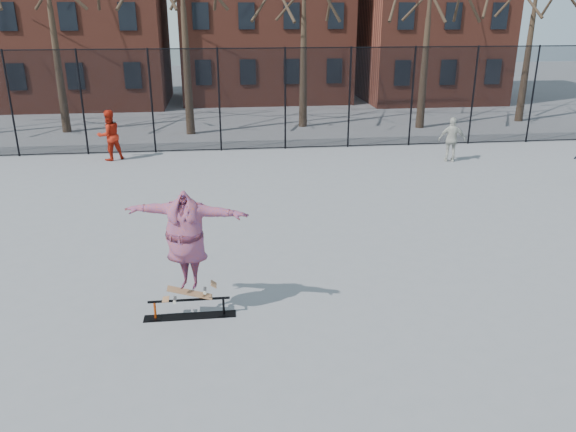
{
  "coord_description": "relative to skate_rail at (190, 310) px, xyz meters",
  "views": [
    {
      "loc": [
        -1.34,
        -9.31,
        5.37
      ],
      "look_at": [
        -0.06,
        1.5,
        1.34
      ],
      "focal_mm": 35.0,
      "sensor_mm": 36.0,
      "label": 1
    }
  ],
  "objects": [
    {
      "name": "skater",
      "position": [
        0.02,
        -0.0,
        1.25
      ],
      "size": [
        2.33,
        1.17,
        1.83
      ],
      "primitive_type": "imported",
      "rotation": [
        0.0,
        0.0,
        -0.26
      ],
      "color": "#6D3C96",
      "rests_on": "skateboard"
    },
    {
      "name": "skateboard",
      "position": [
        0.02,
        -0.0,
        0.28
      ],
      "size": [
        0.9,
        0.21,
        0.11
      ],
      "primitive_type": null,
      "color": "#A36841",
      "rests_on": "skate_rail"
    },
    {
      "name": "ground",
      "position": [
        2.07,
        0.04,
        -0.15
      ],
      "size": [
        100.0,
        100.0,
        0.0
      ],
      "primitive_type": "plane",
      "color": "slate"
    },
    {
      "name": "bystander_white",
      "position": [
        9.18,
        10.32,
        0.68
      ],
      "size": [
        1.04,
        0.64,
        1.65
      ],
      "primitive_type": "imported",
      "rotation": [
        0.0,
        0.0,
        2.88
      ],
      "color": "#B9B7AB",
      "rests_on": "ground"
    },
    {
      "name": "bystander_red",
      "position": [
        -3.46,
        12.04,
        0.79
      ],
      "size": [
        1.15,
        1.09,
        1.88
      ],
      "primitive_type": "imported",
      "rotation": [
        0.0,
        0.0,
        3.72
      ],
      "color": "red",
      "rests_on": "ground"
    },
    {
      "name": "skate_rail",
      "position": [
        0.0,
        0.0,
        0.0
      ],
      "size": [
        1.69,
        0.26,
        0.37
      ],
      "color": "black",
      "rests_on": "ground"
    },
    {
      "name": "fence",
      "position": [
        2.06,
        13.04,
        1.91
      ],
      "size": [
        34.03,
        0.07,
        4.0
      ],
      "color": "black",
      "rests_on": "ground"
    }
  ]
}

